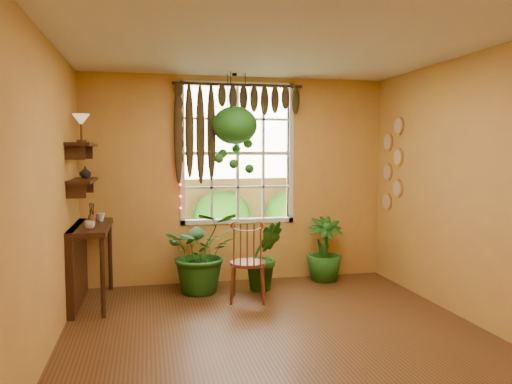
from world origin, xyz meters
TOP-DOWN VIEW (x-y plane):
  - floor at (0.00, 0.00)m, footprint 4.50×4.50m
  - ceiling at (0.00, 0.00)m, footprint 4.50×4.50m
  - wall_back at (0.00, 2.25)m, footprint 4.00×0.00m
  - wall_left at (-2.00, 0.00)m, footprint 0.00×4.50m
  - wall_right at (2.00, 0.00)m, footprint 0.00×4.50m
  - window at (0.00, 2.28)m, footprint 1.52×0.10m
  - valance_vine at (-0.08, 2.16)m, footprint 1.70×0.12m
  - string_lights at (-0.76, 2.19)m, footprint 0.03×0.03m
  - wall_plates at (1.98, 1.79)m, footprint 0.04×0.32m
  - counter_ledge at (-1.91, 1.60)m, footprint 0.40×1.20m
  - shelf_lower at (-1.88, 1.60)m, footprint 0.25×0.90m
  - shelf_upper at (-1.88, 1.60)m, footprint 0.25×0.90m
  - backyard at (0.24, 6.87)m, footprint 14.00×10.00m
  - windsor_chair at (-0.06, 1.31)m, footprint 0.50×0.52m
  - potted_plant_left at (-0.53, 1.78)m, footprint 0.93×0.81m
  - potted_plant_mid at (0.23, 1.73)m, footprint 0.50×0.41m
  - potted_plant_right at (1.12, 1.98)m, footprint 0.51×0.51m
  - hanging_basket at (-0.09, 1.99)m, footprint 0.56×0.56m
  - cup_a at (-1.78, 1.27)m, footprint 0.14×0.14m
  - cup_b at (-1.72, 1.86)m, footprint 0.12×0.12m
  - brush_jar at (-1.80, 1.70)m, footprint 0.08×0.08m
  - shelf_vase at (-1.87, 1.80)m, footprint 0.16×0.16m
  - tiffany_lamp at (-1.86, 1.46)m, footprint 0.18×0.18m

SIDE VIEW (x-z plane):
  - floor at x=0.00m, z-range 0.00..0.00m
  - windsor_chair at x=-0.06m, z-range -0.23..0.87m
  - potted_plant_right at x=1.12m, z-range 0.00..0.85m
  - potted_plant_mid at x=0.23m, z-range 0.00..0.87m
  - potted_plant_left at x=-0.53m, z-range 0.00..1.01m
  - counter_ledge at x=-1.91m, z-range 0.10..1.00m
  - cup_a at x=-1.78m, z-range 0.90..0.99m
  - cup_b at x=-1.72m, z-range 0.90..1.00m
  - brush_jar at x=-1.80m, z-range 0.87..1.17m
  - backyard at x=0.24m, z-range -4.72..7.28m
  - wall_back at x=0.00m, z-range -0.65..3.35m
  - wall_left at x=-2.00m, z-range -0.90..3.60m
  - wall_right at x=2.00m, z-range -0.90..3.60m
  - shelf_lower at x=-1.88m, z-range 1.38..1.42m
  - shelf_vase at x=-1.87m, z-range 1.42..1.55m
  - wall_plates at x=1.98m, z-range 1.00..2.10m
  - window at x=0.00m, z-range 0.77..2.63m
  - string_lights at x=-0.76m, z-range 0.98..2.52m
  - shelf_upper at x=-1.88m, z-range 1.78..1.82m
  - hanging_basket at x=-0.09m, z-range 1.34..2.61m
  - tiffany_lamp at x=-1.86m, z-range 1.89..2.20m
  - valance_vine at x=-0.08m, z-range 1.73..2.83m
  - ceiling at x=0.00m, z-range 2.70..2.70m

